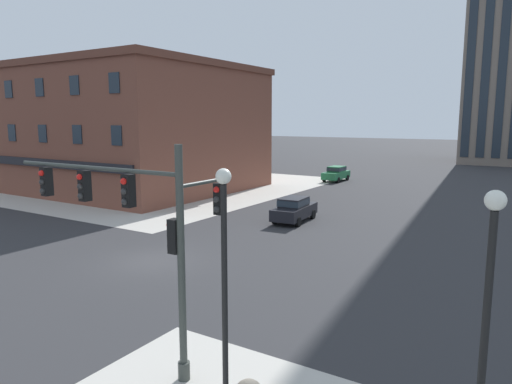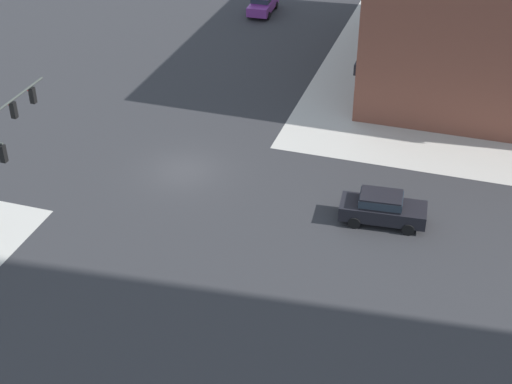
{
  "view_description": "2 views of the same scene",
  "coord_description": "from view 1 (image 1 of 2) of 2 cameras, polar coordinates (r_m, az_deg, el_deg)",
  "views": [
    {
      "loc": [
        16.07,
        -16.09,
        6.89
      ],
      "look_at": [
        4.54,
        2.3,
        3.52
      ],
      "focal_mm": 32.72,
      "sensor_mm": 36.0,
      "label": 1
    },
    {
      "loc": [
        34.66,
        15.42,
        22.76
      ],
      "look_at": [
        7.64,
        6.81,
        4.52
      ],
      "focal_mm": 53.66,
      "sensor_mm": 36.0,
      "label": 2
    }
  ],
  "objects": [
    {
      "name": "ground_plane",
      "position": [
        23.76,
        -12.44,
        -8.25
      ],
      "size": [
        320.0,
        320.0,
        0.0
      ],
      "primitive_type": "plane",
      "color": "#2D2D30"
    },
    {
      "name": "street_lamp_mid_sidewalk",
      "position": [
        9.37,
        26.37,
        -12.94
      ],
      "size": [
        0.36,
        0.36,
        5.72
      ],
      "color": "black",
      "rests_on": "ground"
    },
    {
      "name": "sidewalk_far_corner",
      "position": [
        51.49,
        -12.78,
        0.9
      ],
      "size": [
        32.0,
        32.0,
        0.02
      ],
      "primitive_type": "cube",
      "color": "#B7B2A8",
      "rests_on": "ground"
    },
    {
      "name": "storefront_block_near_corner",
      "position": [
        49.56,
        -15.36,
        7.53
      ],
      "size": [
        23.18,
        19.45,
        12.08
      ],
      "color": "brown",
      "rests_on": "ground"
    },
    {
      "name": "traffic_signal_main",
      "position": [
        13.21,
        -13.64,
        -3.68
      ],
      "size": [
        6.74,
        2.09,
        6.29
      ],
      "color": "#383D38",
      "rests_on": "ground"
    },
    {
      "name": "car_main_northbound_near",
      "position": [
        53.72,
        9.78,
        2.3
      ],
      "size": [
        1.89,
        4.4,
        1.68
      ],
      "color": "#1E6B3D",
      "rests_on": "ground"
    },
    {
      "name": "street_lamp_corner_near",
      "position": [
        10.81,
        -3.89,
        -8.82
      ],
      "size": [
        0.36,
        0.36,
        5.83
      ],
      "color": "black",
      "rests_on": "ground"
    },
    {
      "name": "car_main_southbound_far",
      "position": [
        31.87,
        4.69,
        -2.01
      ],
      "size": [
        2.18,
        4.54,
        1.68
      ],
      "color": "black",
      "rests_on": "ground"
    }
  ]
}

